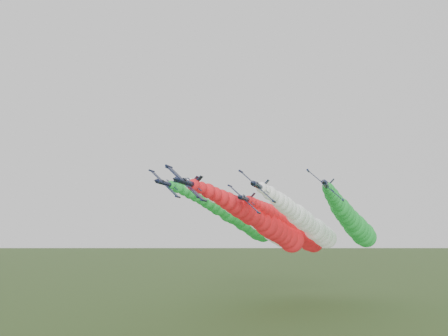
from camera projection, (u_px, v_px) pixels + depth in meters
The scene contains 6 objects.
jet_lead at pixel (270, 227), 136.92m from camera, with size 17.48×87.77×19.62m.
jet_inner_left at pixel (264, 224), 149.63m from camera, with size 17.44×87.72×19.58m.
jet_inner_right at pixel (309, 225), 147.02m from camera, with size 16.94×87.23×19.08m.
jet_outer_left at pixel (242, 220), 163.01m from camera, with size 17.13×87.41×19.26m.
jet_outer_right at pixel (355, 224), 150.07m from camera, with size 17.10×87.38×19.23m.
jet_trail at pixel (298, 232), 161.41m from camera, with size 17.17×87.45×19.30m.
Camera 1 is at (28.81, -89.90, 23.36)m, focal length 35.00 mm.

